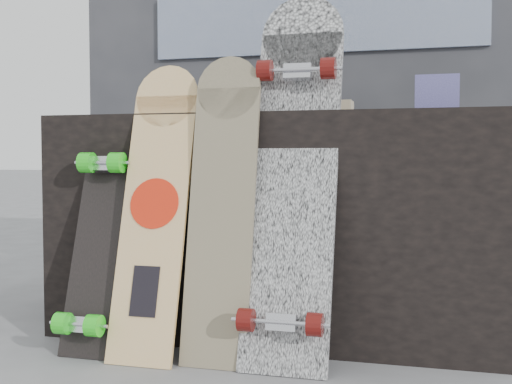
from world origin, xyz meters
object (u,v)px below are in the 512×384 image
(longboard_geisha, at_px, (156,200))
(longboard_cascadia, at_px, (294,165))
(longboard_celtic, at_px, (222,197))
(vendor_table, at_px, (278,225))
(skateboard_dark, at_px, (99,229))

(longboard_geisha, xyz_separation_m, longboard_cascadia, (0.45, 0.06, 0.11))
(longboard_cascadia, bearing_deg, longboard_celtic, -164.44)
(vendor_table, height_order, longboard_geisha, longboard_geisha)
(vendor_table, distance_m, longboard_cascadia, 0.41)
(vendor_table, xyz_separation_m, longboard_geisha, (-0.32, -0.38, 0.11))
(longboard_geisha, distance_m, longboard_cascadia, 0.47)
(longboard_celtic, xyz_separation_m, longboard_cascadia, (0.22, 0.06, 0.10))
(longboard_celtic, bearing_deg, skateboard_dark, -179.13)
(longboard_celtic, bearing_deg, longboard_geisha, 179.58)
(longboard_geisha, distance_m, longboard_celtic, 0.23)
(vendor_table, bearing_deg, longboard_geisha, -130.81)
(longboard_cascadia, bearing_deg, longboard_geisha, -172.47)
(longboard_geisha, bearing_deg, skateboard_dark, -177.67)
(longboard_celtic, relative_size, skateboard_dark, 1.22)
(skateboard_dark, bearing_deg, longboard_celtic, 0.87)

